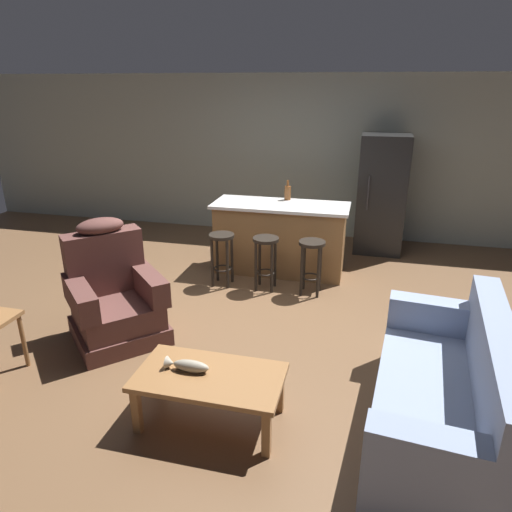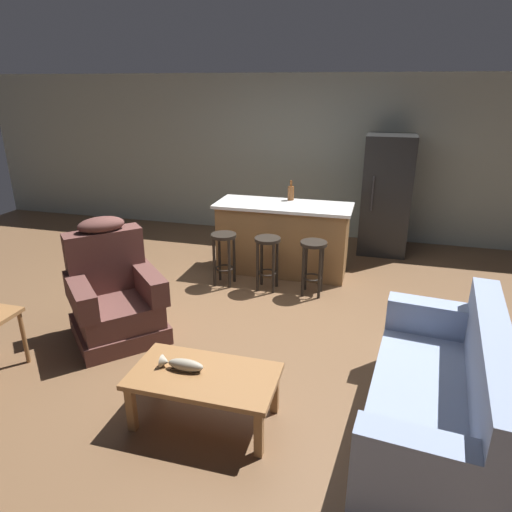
# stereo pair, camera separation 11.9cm
# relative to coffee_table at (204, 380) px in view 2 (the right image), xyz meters

# --- Properties ---
(ground_plane) EXTENTS (12.00, 12.00, 0.00)m
(ground_plane) POSITION_rel_coffee_table_xyz_m (-0.07, 1.75, -0.36)
(ground_plane) COLOR brown
(back_wall) EXTENTS (12.00, 0.05, 2.60)m
(back_wall) POSITION_rel_coffee_table_xyz_m (-0.07, 4.87, 0.94)
(back_wall) COLOR #939E93
(back_wall) RESTS_ON ground_plane
(coffee_table) EXTENTS (1.10, 0.60, 0.42)m
(coffee_table) POSITION_rel_coffee_table_xyz_m (0.00, 0.00, 0.00)
(coffee_table) COLOR olive
(coffee_table) RESTS_ON ground_plane
(fish_figurine) EXTENTS (0.34, 0.10, 0.10)m
(fish_figurine) POSITION_rel_coffee_table_xyz_m (-0.18, 0.01, 0.10)
(fish_figurine) COLOR #4C3823
(fish_figurine) RESTS_ON coffee_table
(couch) EXTENTS (1.03, 1.98, 0.94)m
(couch) POSITION_rel_coffee_table_xyz_m (1.70, 0.24, -0.02)
(couch) COLOR #8493B2
(couch) RESTS_ON ground_plane
(recliner_near_lamp) EXTENTS (1.19, 1.19, 1.20)m
(recliner_near_lamp) POSITION_rel_coffee_table_xyz_m (-1.36, 0.99, 0.06)
(recliner_near_lamp) COLOR brown
(recliner_near_lamp) RESTS_ON ground_plane
(kitchen_island) EXTENTS (1.80, 0.70, 0.95)m
(kitchen_island) POSITION_rel_coffee_table_xyz_m (-0.07, 3.10, 0.11)
(kitchen_island) COLOR olive
(kitchen_island) RESTS_ON ground_plane
(bar_stool_left) EXTENTS (0.32, 0.32, 0.68)m
(bar_stool_left) POSITION_rel_coffee_table_xyz_m (-0.70, 2.47, 0.11)
(bar_stool_left) COLOR black
(bar_stool_left) RESTS_ON ground_plane
(bar_stool_middle) EXTENTS (0.32, 0.32, 0.68)m
(bar_stool_middle) POSITION_rel_coffee_table_xyz_m (-0.13, 2.47, 0.11)
(bar_stool_middle) COLOR black
(bar_stool_middle) RESTS_ON ground_plane
(bar_stool_right) EXTENTS (0.32, 0.32, 0.68)m
(bar_stool_right) POSITION_rel_coffee_table_xyz_m (0.44, 2.47, 0.11)
(bar_stool_right) COLOR black
(bar_stool_right) RESTS_ON ground_plane
(refrigerator) EXTENTS (0.70, 0.69, 1.76)m
(refrigerator) POSITION_rel_coffee_table_xyz_m (1.23, 4.30, 0.52)
(refrigerator) COLOR black
(refrigerator) RESTS_ON ground_plane
(bottle_tall_green) EXTENTS (0.09, 0.09, 0.27)m
(bottle_tall_green) POSITION_rel_coffee_table_xyz_m (-0.03, 3.35, 0.69)
(bottle_tall_green) COLOR brown
(bottle_tall_green) RESTS_ON kitchen_island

